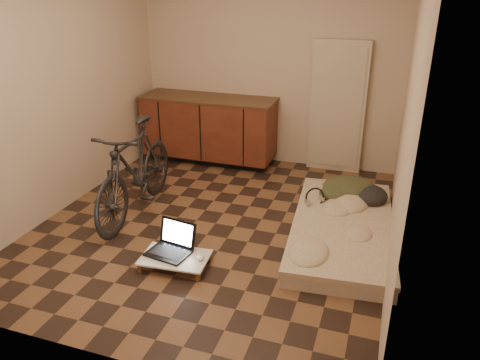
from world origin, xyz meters
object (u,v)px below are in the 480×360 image
(futon, at_px, (342,229))
(lap_desk, at_px, (175,258))
(laptop, at_px, (171,246))
(bicycle, at_px, (134,166))

(futon, height_order, lap_desk, futon)
(futon, relative_size, lap_desk, 3.31)
(futon, relative_size, laptop, 4.97)
(lap_desk, distance_m, laptop, 0.12)
(bicycle, distance_m, futon, 2.25)
(lap_desk, xyz_separation_m, laptop, (-0.07, 0.07, 0.06))
(futon, bearing_deg, bicycle, -179.60)
(bicycle, relative_size, futon, 0.83)
(futon, bearing_deg, laptop, -151.54)
(bicycle, relative_size, lap_desk, 2.76)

